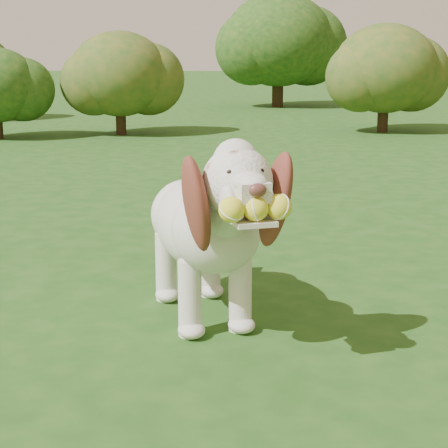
{
  "coord_description": "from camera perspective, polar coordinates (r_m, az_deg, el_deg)",
  "views": [
    {
      "loc": [
        -0.19,
        -2.83,
        1.2
      ],
      "look_at": [
        -0.34,
        0.09,
        0.51
      ],
      "focal_mm": 60.0,
      "sensor_mm": 36.0,
      "label": 1
    }
  ],
  "objects": [
    {
      "name": "shrub_c",
      "position": [
        11.33,
        12.18,
        11.5
      ],
      "size": [
        1.52,
        1.52,
        1.57
      ],
      "color": "#382314",
      "rests_on": "ground"
    },
    {
      "name": "dog",
      "position": [
        3.27,
        -1.33,
        0.22
      ],
      "size": [
        0.75,
        1.32,
        0.88
      ],
      "rotation": [
        0.0,
        0.0,
        0.33
      ],
      "color": "silver",
      "rests_on": "ground"
    },
    {
      "name": "ground",
      "position": [
        3.08,
        6.29,
        -9.82
      ],
      "size": [
        80.0,
        80.0,
        0.0
      ],
      "primitive_type": "plane",
      "color": "#194313",
      "rests_on": "ground"
    },
    {
      "name": "shrub_b",
      "position": [
        10.86,
        -7.97,
        11.25
      ],
      "size": [
        1.4,
        1.4,
        1.46
      ],
      "color": "#382314",
      "rests_on": "ground"
    },
    {
      "name": "shrub_i",
      "position": [
        16.11,
        4.17,
        13.82
      ],
      "size": [
        2.28,
        2.28,
        2.36
      ],
      "color": "#382314",
      "rests_on": "ground"
    }
  ]
}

